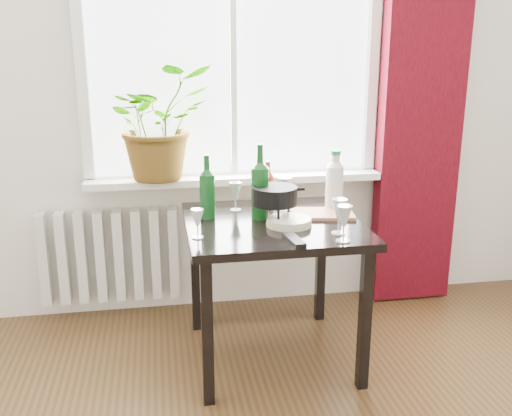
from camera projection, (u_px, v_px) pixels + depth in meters
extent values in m
cube|color=white|center=(232.00, 41.00, 3.20)|extent=(1.72, 0.08, 1.62)
cube|color=white|center=(235.00, 179.00, 3.34)|extent=(1.72, 0.20, 0.04)
cube|color=#39050D|center=(422.00, 95.00, 3.37)|extent=(0.50, 0.12, 2.56)
cube|color=silver|center=(110.00, 256.00, 3.37)|extent=(0.80, 0.10, 0.55)
cube|color=black|center=(272.00, 225.00, 2.82)|extent=(0.85, 0.85, 0.04)
cube|color=black|center=(207.00, 333.00, 2.51)|extent=(0.05, 0.05, 0.70)
cube|color=black|center=(195.00, 272.00, 3.21)|extent=(0.05, 0.05, 0.70)
cube|color=black|center=(365.00, 320.00, 2.64)|extent=(0.05, 0.05, 0.70)
cube|color=black|center=(321.00, 264.00, 3.33)|extent=(0.05, 0.05, 0.70)
imported|color=#397B21|center=(159.00, 123.00, 3.17)|extent=(0.72, 0.68, 0.64)
cylinder|color=beige|center=(289.00, 222.00, 2.74)|extent=(0.29, 0.29, 0.04)
cube|color=black|center=(294.00, 240.00, 2.51)|extent=(0.07, 0.18, 0.02)
cube|color=#9B6146|center=(322.00, 214.00, 2.91)|extent=(0.34, 0.25, 0.02)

